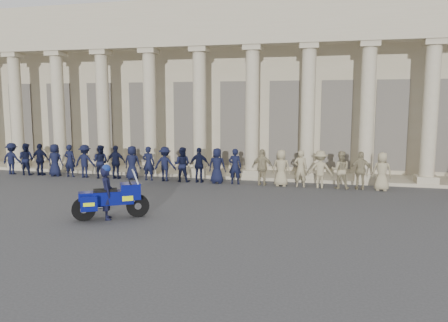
% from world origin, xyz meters
% --- Properties ---
extents(ground, '(90.00, 90.00, 0.00)m').
position_xyz_m(ground, '(0.00, 0.00, 0.00)').
color(ground, '#3B3B3E').
rests_on(ground, ground).
extents(building, '(40.00, 12.50, 9.00)m').
position_xyz_m(building, '(-0.00, 14.74, 4.52)').
color(building, tan).
rests_on(building, ground).
extents(officer_rank, '(18.86, 0.61, 1.61)m').
position_xyz_m(officer_rank, '(-2.24, 6.43, 0.81)').
color(officer_rank, black).
rests_on(officer_rank, ground).
extents(motorcycle, '(2.12, 1.57, 1.52)m').
position_xyz_m(motorcycle, '(-1.68, -0.32, 0.66)').
color(motorcycle, black).
rests_on(motorcycle, ground).
extents(rider, '(0.65, 0.72, 1.74)m').
position_xyz_m(rider, '(-1.79, -0.39, 0.87)').
color(rider, black).
rests_on(rider, ground).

